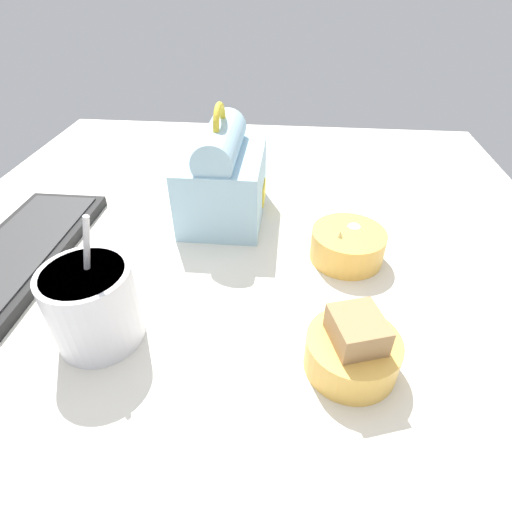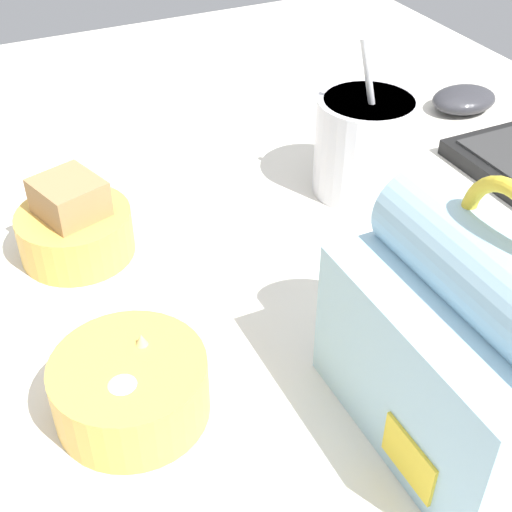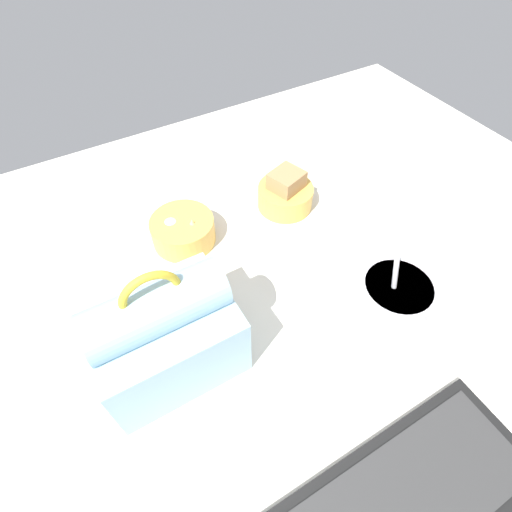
{
  "view_description": "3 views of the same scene",
  "coord_description": "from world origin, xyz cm",
  "px_view_note": "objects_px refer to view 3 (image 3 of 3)",
  "views": [
    {
      "loc": [
        -41.82,
        -7.56,
        41.15
      ],
      "look_at": [
        2.57,
        -3.35,
        7.0
      ],
      "focal_mm": 28.0,
      "sensor_mm": 36.0,
      "label": 1
    },
    {
      "loc": [
        45.82,
        -24.06,
        43.78
      ],
      "look_at": [
        2.57,
        -3.35,
        7.0
      ],
      "focal_mm": 50.0,
      "sensor_mm": 36.0,
      "label": 2
    },
    {
      "loc": [
        23.66,
        33.13,
        56.75
      ],
      "look_at": [
        2.57,
        -3.35,
        7.0
      ],
      "focal_mm": 28.0,
      "sensor_mm": 36.0,
      "label": 3
    }
  ],
  "objects_px": {
    "lunch_bag": "(164,334)",
    "soup_cup": "(390,306)",
    "keyboard": "(400,505)",
    "bento_bowl_sandwich": "(285,194)",
    "bento_bowl_snacks": "(183,230)"
  },
  "relations": [
    {
      "from": "bento_bowl_sandwich",
      "to": "bento_bowl_snacks",
      "type": "relative_size",
      "value": 0.94
    },
    {
      "from": "lunch_bag",
      "to": "bento_bowl_snacks",
      "type": "height_order",
      "value": "lunch_bag"
    },
    {
      "from": "keyboard",
      "to": "bento_bowl_snacks",
      "type": "bearing_deg",
      "value": -84.91
    },
    {
      "from": "lunch_bag",
      "to": "soup_cup",
      "type": "bearing_deg",
      "value": 160.37
    },
    {
      "from": "soup_cup",
      "to": "bento_bowl_snacks",
      "type": "distance_m",
      "value": 0.38
    },
    {
      "from": "lunch_bag",
      "to": "bento_bowl_sandwich",
      "type": "distance_m",
      "value": 0.38
    },
    {
      "from": "lunch_bag",
      "to": "bento_bowl_sandwich",
      "type": "bearing_deg",
      "value": -148.21
    },
    {
      "from": "keyboard",
      "to": "lunch_bag",
      "type": "xyz_separation_m",
      "value": [
        0.16,
        -0.3,
        0.07
      ]
    },
    {
      "from": "keyboard",
      "to": "lunch_bag",
      "type": "relative_size",
      "value": 1.7
    },
    {
      "from": "bento_bowl_sandwich",
      "to": "soup_cup",
      "type": "bearing_deg",
      "value": 86.62
    },
    {
      "from": "keyboard",
      "to": "bento_bowl_sandwich",
      "type": "relative_size",
      "value": 3.22
    },
    {
      "from": "lunch_bag",
      "to": "bento_bowl_snacks",
      "type": "xyz_separation_m",
      "value": [
        -0.11,
        -0.21,
        -0.05
      ]
    },
    {
      "from": "soup_cup",
      "to": "bento_bowl_sandwich",
      "type": "relative_size",
      "value": 1.63
    },
    {
      "from": "keyboard",
      "to": "bento_bowl_sandwich",
      "type": "height_order",
      "value": "bento_bowl_sandwich"
    },
    {
      "from": "soup_cup",
      "to": "bento_bowl_snacks",
      "type": "height_order",
      "value": "soup_cup"
    }
  ]
}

